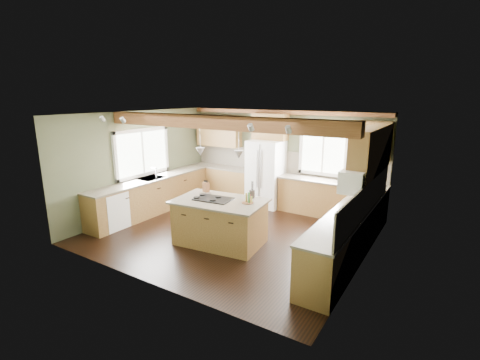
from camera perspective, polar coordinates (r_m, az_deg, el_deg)
The scene contains 37 objects.
floor at distance 7.83m, azimuth -1.29°, elevation -8.59°, with size 5.60×5.60×0.00m, color black.
ceiling at distance 7.25m, azimuth -1.41°, elevation 10.78°, with size 5.60×5.60×0.00m, color silver.
wall_back at distance 9.57m, azimuth 6.94°, elevation 3.60°, with size 5.60×5.60×0.00m, color #4F563D.
wall_left at distance 9.24m, azimuth -16.01°, elevation 2.80°, with size 5.00×5.00×0.00m, color #4F563D.
wall_right at distance 6.38m, azimuth 20.16°, elevation -2.38°, with size 5.00×5.00×0.00m, color #4F563D.
ceiling_beam at distance 6.77m, azimuth -4.20°, elevation 9.42°, with size 5.55×0.26×0.26m, color #532B17.
soffit_trim at distance 9.34m, azimuth 6.90°, elevation 11.02°, with size 5.55×0.20×0.10m, color #532B17.
backsplash_back at distance 9.57m, azimuth 6.89°, elevation 3.06°, with size 5.58×0.03×0.58m, color brown.
backsplash_right at distance 6.45m, azimuth 20.06°, elevation -3.02°, with size 0.03×3.70×0.58m, color brown.
base_cab_back_left at distance 10.38m, azimuth -2.87°, elevation -0.36°, with size 2.02×0.60×0.88m, color brown.
counter_back_left at distance 10.28m, azimuth -2.90°, elevation 2.12°, with size 2.06×0.64×0.04m, color #443C32.
base_cab_back_right at distance 8.98m, azimuth 14.59°, elevation -3.10°, with size 2.62×0.60×0.88m, color brown.
counter_back_right at distance 8.86m, azimuth 14.77°, elevation -0.25°, with size 2.66×0.64×0.04m, color #443C32.
base_cab_left at distance 9.26m, azimuth -14.18°, elevation -2.55°, with size 0.60×3.70×0.88m, color brown.
counter_left at distance 9.14m, azimuth -14.35°, elevation 0.22°, with size 0.64×3.74×0.04m, color #443C32.
base_cab_right at distance 6.76m, azimuth 17.14°, elevation -8.94°, with size 0.60×3.70×0.88m, color brown.
counter_right at distance 6.60m, azimuth 17.42°, elevation -5.25°, with size 0.64×3.74×0.04m, color #443C32.
upper_cab_back_left at distance 10.33m, azimuth -3.49°, elevation 8.07°, with size 1.40×0.35×0.90m, color brown.
upper_cab_over_fridge at distance 9.43m, azimuth 4.97°, elevation 8.72°, with size 0.96×0.35×0.70m, color brown.
upper_cab_right at distance 7.14m, azimuth 20.79°, elevation 4.59°, with size 0.35×2.20×0.90m, color brown.
upper_cab_back_corner at distance 8.59m, azimuth 20.63°, elevation 6.03°, with size 0.90×0.35×0.90m, color brown.
window_left at distance 9.22m, azimuth -15.80°, elevation 4.36°, with size 0.04×1.60×1.05m, color white.
window_back at distance 9.09m, azimuth 13.52°, elevation 4.37°, with size 1.10×0.04×1.00m, color white.
sink at distance 9.14m, azimuth -14.35°, elevation 0.25°, with size 0.50×0.65×0.03m, color #262628.
faucet at distance 8.98m, azimuth -13.61°, elevation 1.00°, with size 0.02×0.02×0.28m, color #B2B2B7.
dishwasher at distance 8.46m, azimuth -20.48°, elevation -4.66°, with size 0.60×0.60×0.84m, color white.
oven at distance 5.63m, azimuth 13.41°, elevation -13.60°, with size 0.60×0.72×0.84m, color white.
microwave at distance 6.31m, azimuth 18.31°, elevation -0.04°, with size 0.40×0.70×0.38m, color white.
pendant_left at distance 7.00m, azimuth -6.53°, elevation 4.65°, with size 0.18×0.18×0.16m, color #B2B2B7.
pendant_right at distance 6.59m, azimuth -0.22°, elevation 4.17°, with size 0.18×0.18×0.16m, color #B2B2B7.
refrigerator at distance 9.45m, azimuth 4.24°, elevation 1.06°, with size 0.90×0.74×1.80m, color white.
island at distance 7.17m, azimuth -3.30°, elevation -7.01°, with size 1.70×1.04×0.88m, color olive.
island_top at distance 7.01m, azimuth -3.35°, elevation -3.49°, with size 1.82×1.15×0.04m, color #443C32.
cooktop at distance 7.07m, azimuth -4.36°, elevation -3.11°, with size 0.74×0.49×0.02m, color black.
knife_block at distance 7.60m, azimuth -5.60°, elevation -1.16°, with size 0.13×0.10×0.21m, color #582D1A.
utensil_crock at distance 7.15m, azimuth 1.98°, elevation -2.31°, with size 0.12×0.12×0.16m, color #423834.
bottle_tray at distance 6.80m, azimuth 1.28°, elevation -2.93°, with size 0.23×0.23×0.21m, color brown, non-canonical shape.
Camera 1 is at (4.00, -6.03, 2.99)m, focal length 26.00 mm.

